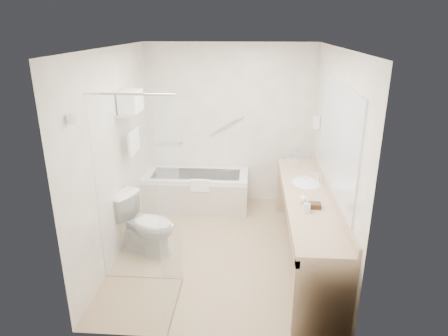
# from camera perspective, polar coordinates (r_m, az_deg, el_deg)

# --- Properties ---
(floor) EXTENTS (3.20, 3.20, 0.00)m
(floor) POSITION_cam_1_polar(r_m,az_deg,el_deg) (5.29, -0.23, -11.37)
(floor) COLOR #9D8661
(floor) RESTS_ON ground
(ceiling) EXTENTS (2.60, 3.20, 0.10)m
(ceiling) POSITION_cam_1_polar(r_m,az_deg,el_deg) (4.53, -0.28, 16.81)
(ceiling) COLOR white
(ceiling) RESTS_ON wall_back
(wall_back) EXTENTS (2.60, 0.10, 2.50)m
(wall_back) POSITION_cam_1_polar(r_m,az_deg,el_deg) (6.30, 0.83, 6.16)
(wall_back) COLOR white
(wall_back) RESTS_ON ground
(wall_front) EXTENTS (2.60, 0.10, 2.50)m
(wall_front) POSITION_cam_1_polar(r_m,az_deg,el_deg) (3.28, -2.34, -7.14)
(wall_front) COLOR white
(wall_front) RESTS_ON ground
(wall_left) EXTENTS (0.10, 3.20, 2.50)m
(wall_left) POSITION_cam_1_polar(r_m,az_deg,el_deg) (5.02, -15.22, 1.88)
(wall_left) COLOR white
(wall_left) RESTS_ON ground
(wall_right) EXTENTS (0.10, 3.20, 2.50)m
(wall_right) POSITION_cam_1_polar(r_m,az_deg,el_deg) (4.84, 15.27, 1.21)
(wall_right) COLOR white
(wall_right) RESTS_ON ground
(bathtub) EXTENTS (1.60, 0.73, 0.59)m
(bathtub) POSITION_cam_1_polar(r_m,az_deg,el_deg) (6.31, -3.94, -3.19)
(bathtub) COLOR silver
(bathtub) RESTS_ON floor
(grab_bar_short) EXTENTS (0.40, 0.03, 0.03)m
(grab_bar_short) POSITION_cam_1_polar(r_m,az_deg,el_deg) (6.46, -7.67, 3.57)
(grab_bar_short) COLOR silver
(grab_bar_short) RESTS_ON wall_back
(grab_bar_long) EXTENTS (0.53, 0.03, 0.33)m
(grab_bar_long) POSITION_cam_1_polar(r_m,az_deg,el_deg) (6.26, 0.35, 6.08)
(grab_bar_long) COLOR silver
(grab_bar_long) RESTS_ON wall_back
(shower_enclosure) EXTENTS (0.96, 0.91, 2.11)m
(shower_enclosure) POSITION_cam_1_polar(r_m,az_deg,el_deg) (4.07, -10.15, -4.77)
(shower_enclosure) COLOR silver
(shower_enclosure) RESTS_ON floor
(towel_shelf) EXTENTS (0.24, 0.55, 0.81)m
(towel_shelf) POSITION_cam_1_polar(r_m,az_deg,el_deg) (5.18, -13.12, 8.36)
(towel_shelf) COLOR silver
(towel_shelf) RESTS_ON wall_left
(vanity_counter) EXTENTS (0.55, 2.70, 0.95)m
(vanity_counter) POSITION_cam_1_polar(r_m,az_deg,el_deg) (4.89, 11.76, -6.05)
(vanity_counter) COLOR tan
(vanity_counter) RESTS_ON floor
(sink) EXTENTS (0.40, 0.52, 0.14)m
(sink) POSITION_cam_1_polar(r_m,az_deg,el_deg) (5.18, 11.69, -2.34)
(sink) COLOR silver
(sink) RESTS_ON vanity_counter
(faucet) EXTENTS (0.03, 0.03, 0.14)m
(faucet) POSITION_cam_1_polar(r_m,az_deg,el_deg) (5.16, 13.37, -1.24)
(faucet) COLOR silver
(faucet) RESTS_ON vanity_counter
(mirror) EXTENTS (0.02, 2.00, 1.20)m
(mirror) POSITION_cam_1_polar(r_m,az_deg,el_deg) (4.62, 15.82, 4.15)
(mirror) COLOR silver
(mirror) RESTS_ON wall_right
(hairdryer_unit) EXTENTS (0.08, 0.10, 0.18)m
(hairdryer_unit) POSITION_cam_1_polar(r_m,az_deg,el_deg) (5.78, 13.08, 6.44)
(hairdryer_unit) COLOR silver
(hairdryer_unit) RESTS_ON wall_right
(toilet) EXTENTS (0.88, 0.68, 0.76)m
(toilet) POSITION_cam_1_polar(r_m,az_deg,el_deg) (5.13, -11.10, -7.94)
(toilet) COLOR silver
(toilet) RESTS_ON floor
(amenity_basket) EXTENTS (0.17, 0.11, 0.05)m
(amenity_basket) POSITION_cam_1_polar(r_m,az_deg,el_deg) (4.48, 12.63, -5.23)
(amenity_basket) COLOR #492F1A
(amenity_basket) RESTS_ON vanity_counter
(soap_bottle_a) EXTENTS (0.07, 0.15, 0.07)m
(soap_bottle_a) POSITION_cam_1_polar(r_m,az_deg,el_deg) (4.37, 11.73, -5.75)
(soap_bottle_a) COLOR silver
(soap_bottle_a) RESTS_ON vanity_counter
(soap_bottle_b) EXTENTS (0.15, 0.16, 0.11)m
(soap_bottle_b) POSITION_cam_1_polar(r_m,az_deg,el_deg) (4.57, 11.41, -4.29)
(soap_bottle_b) COLOR silver
(soap_bottle_b) RESTS_ON vanity_counter
(water_bottle_left) EXTENTS (0.06, 0.06, 0.18)m
(water_bottle_left) POSITION_cam_1_polar(r_m,az_deg,el_deg) (5.65, 10.18, 0.88)
(water_bottle_left) COLOR silver
(water_bottle_left) RESTS_ON vanity_counter
(water_bottle_mid) EXTENTS (0.06, 0.06, 0.20)m
(water_bottle_mid) POSITION_cam_1_polar(r_m,az_deg,el_deg) (5.61, 9.33, 0.89)
(water_bottle_mid) COLOR silver
(water_bottle_mid) RESTS_ON vanity_counter
(water_bottle_right) EXTENTS (0.05, 0.05, 0.17)m
(water_bottle_right) POSITION_cam_1_polar(r_m,az_deg,el_deg) (5.93, 10.49, 1.72)
(water_bottle_right) COLOR silver
(water_bottle_right) RESTS_ON vanity_counter
(drinking_glass_near) EXTENTS (0.07, 0.07, 0.08)m
(drinking_glass_near) POSITION_cam_1_polar(r_m,az_deg,el_deg) (5.18, 11.34, -1.48)
(drinking_glass_near) COLOR silver
(drinking_glass_near) RESTS_ON vanity_counter
(drinking_glass_far) EXTENTS (0.07, 0.07, 0.08)m
(drinking_glass_far) POSITION_cam_1_polar(r_m,az_deg,el_deg) (5.49, 9.11, -0.07)
(drinking_glass_far) COLOR silver
(drinking_glass_far) RESTS_ON vanity_counter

